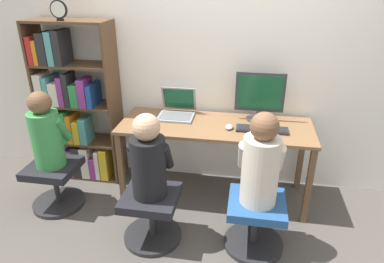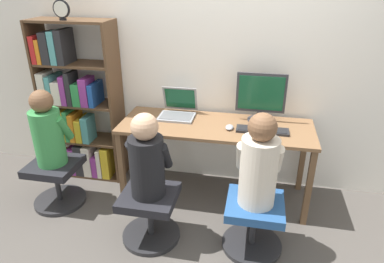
% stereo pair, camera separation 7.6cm
% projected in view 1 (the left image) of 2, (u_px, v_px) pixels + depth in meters
% --- Properties ---
extents(ground_plane, '(14.00, 14.00, 0.00)m').
position_uv_depth(ground_plane, '(209.00, 214.00, 3.17)').
color(ground_plane, '#4C4742').
extents(wall_back, '(10.00, 0.05, 2.60)m').
position_uv_depth(wall_back, '(221.00, 57.00, 3.24)').
color(wall_back, white).
rests_on(wall_back, ground_plane).
extents(desk, '(1.76, 0.63, 0.77)m').
position_uv_depth(desk, '(215.00, 133.00, 3.16)').
color(desk, brown).
rests_on(desk, ground_plane).
extents(desktop_monitor, '(0.45, 0.21, 0.45)m').
position_uv_depth(desktop_monitor, '(260.00, 97.00, 3.13)').
color(desktop_monitor, '#333338').
rests_on(desktop_monitor, desk).
extents(laptop, '(0.34, 0.34, 0.26)m').
position_uv_depth(laptop, '(177.00, 111.00, 3.29)').
color(laptop, gray).
rests_on(laptop, desk).
extents(keyboard, '(0.45, 0.14, 0.03)m').
position_uv_depth(keyboard, '(262.00, 129.00, 3.00)').
color(keyboard, '#232326').
rests_on(keyboard, desk).
extents(computer_mouse_by_keyboard, '(0.07, 0.11, 0.03)m').
position_uv_depth(computer_mouse_by_keyboard, '(229.00, 127.00, 3.04)').
color(computer_mouse_by_keyboard, '#99999E').
rests_on(computer_mouse_by_keyboard, desk).
extents(office_chair_left, '(0.48, 0.48, 0.44)m').
position_uv_depth(office_chair_left, '(255.00, 220.00, 2.70)').
color(office_chair_left, '#262628').
rests_on(office_chair_left, ground_plane).
extents(office_chair_right, '(0.48, 0.48, 0.44)m').
position_uv_depth(office_chair_right, '(152.00, 213.00, 2.78)').
color(office_chair_right, '#262628').
rests_on(office_chair_right, ground_plane).
extents(person_at_monitor, '(0.34, 0.32, 0.73)m').
position_uv_depth(person_at_monitor, '(261.00, 163.00, 2.49)').
color(person_at_monitor, beige).
rests_on(person_at_monitor, office_chair_left).
extents(person_at_laptop, '(0.33, 0.31, 0.68)m').
position_uv_depth(person_at_laptop, '(148.00, 160.00, 2.58)').
color(person_at_laptop, black).
rests_on(person_at_laptop, office_chair_right).
extents(bookshelf, '(0.80, 0.32, 1.64)m').
position_uv_depth(bookshelf, '(74.00, 114.00, 3.50)').
color(bookshelf, '#513823').
rests_on(bookshelf, ground_plane).
extents(desk_clock, '(0.16, 0.03, 0.18)m').
position_uv_depth(desk_clock, '(59.00, 10.00, 2.99)').
color(desk_clock, black).
rests_on(desk_clock, bookshelf).
extents(office_chair_side, '(0.48, 0.48, 0.44)m').
position_uv_depth(office_chair_side, '(55.00, 182.00, 3.20)').
color(office_chair_side, '#262628').
rests_on(office_chair_side, ground_plane).
extents(person_near_shelf, '(0.32, 0.31, 0.70)m').
position_uv_depth(person_near_shelf, '(46.00, 133.00, 2.99)').
color(person_near_shelf, '#388C47').
rests_on(person_near_shelf, office_chair_side).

